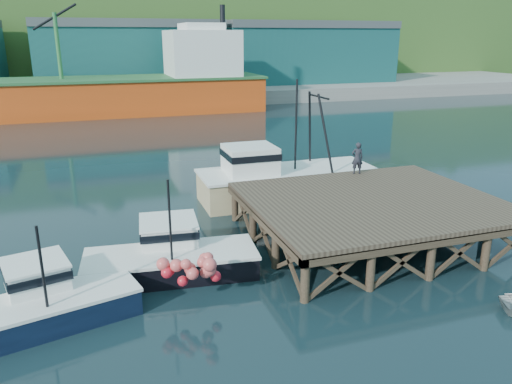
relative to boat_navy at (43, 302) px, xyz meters
name	(u,v)px	position (x,y,z in m)	size (l,w,h in m)	color
ground	(268,253)	(9.56, 2.99, -0.80)	(300.00, 300.00, 0.00)	black
wharf	(374,203)	(15.06, 2.80, 1.14)	(12.00, 10.00, 2.62)	brown
far_quay	(129,89)	(9.56, 72.99, 0.20)	(160.00, 40.00, 2.00)	gray
warehouse_mid	(130,57)	(9.56, 67.99, 5.70)	(28.00, 16.00, 9.00)	#1A5756
warehouse_right	(301,55)	(39.56, 67.99, 5.70)	(30.00, 16.00, 9.00)	#1A5756
cargo_ship	(76,89)	(1.10, 50.99, 2.51)	(55.50, 10.00, 13.75)	#D84814
hillside	(114,30)	(9.56, 102.99, 10.20)	(220.00, 50.00, 22.00)	#2D511E
boat_navy	(43,302)	(0.00, 0.00, 0.00)	(6.73, 4.27, 3.98)	black
boat_black	(171,255)	(4.95, 2.44, 0.02)	(7.47, 6.24, 4.47)	black
trawler	(284,176)	(13.33, 10.38, 0.71)	(11.02, 4.03, 7.35)	#C8B381
dockworker	(357,158)	(16.66, 7.39, 2.25)	(0.67, 0.44, 1.85)	black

